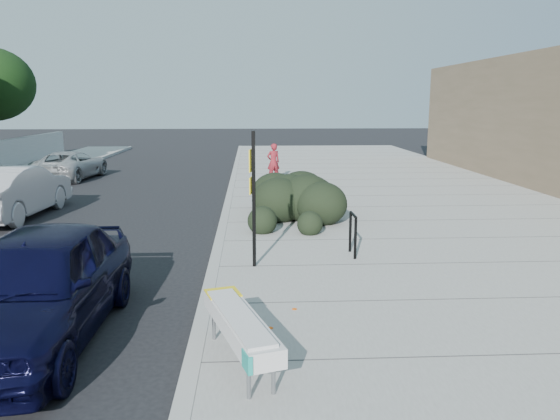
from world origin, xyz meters
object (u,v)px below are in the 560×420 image
(bench, at_px, (240,325))
(sedan_navy, at_px, (35,286))
(wagon_silver, at_px, (14,191))
(suv_silver, at_px, (71,165))
(bike_rack, at_px, (353,230))
(sign_post, at_px, (253,191))
(pedestrian, at_px, (273,162))

(bench, height_order, sedan_navy, sedan_navy)
(bench, distance_m, sedan_navy, 3.08)
(sedan_navy, bearing_deg, wagon_silver, 114.78)
(bench, xyz_separation_m, suv_silver, (-7.71, 17.96, -0.05))
(sedan_navy, xyz_separation_m, suv_silver, (-4.86, 16.80, -0.19))
(wagon_silver, xyz_separation_m, suv_silver, (-0.99, 8.20, -0.16))
(bike_rack, bearing_deg, bench, -115.90)
(bench, height_order, sign_post, sign_post)
(sedan_navy, relative_size, pedestrian, 3.11)
(sedan_navy, bearing_deg, bike_rack, 35.48)
(bench, relative_size, suv_silver, 0.49)
(bench, xyz_separation_m, sedan_navy, (-2.85, 1.16, 0.14))
(sign_post, distance_m, suv_silver, 16.03)
(sign_post, relative_size, wagon_silver, 0.56)
(sedan_navy, distance_m, pedestrian, 15.34)
(wagon_silver, xyz_separation_m, pedestrian, (7.79, 6.23, 0.14))
(bench, bearing_deg, sign_post, 70.27)
(bike_rack, distance_m, wagon_silver, 10.29)
(pedestrian, bearing_deg, bench, 66.27)
(suv_silver, bearing_deg, sedan_navy, 112.74)
(wagon_silver, bearing_deg, sign_post, 143.81)
(bike_rack, height_order, wagon_silver, wagon_silver)
(suv_silver, relative_size, pedestrian, 2.91)
(sedan_navy, distance_m, suv_silver, 17.49)
(bike_rack, relative_size, sedan_navy, 0.19)
(sedan_navy, bearing_deg, pedestrian, 75.76)
(wagon_silver, bearing_deg, sedan_navy, 117.61)
(sign_post, relative_size, sedan_navy, 0.56)
(bench, relative_size, wagon_silver, 0.47)
(bench, height_order, bike_rack, bike_rack)
(bike_rack, bearing_deg, wagon_silver, 150.35)
(bench, bearing_deg, sedan_navy, 140.79)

